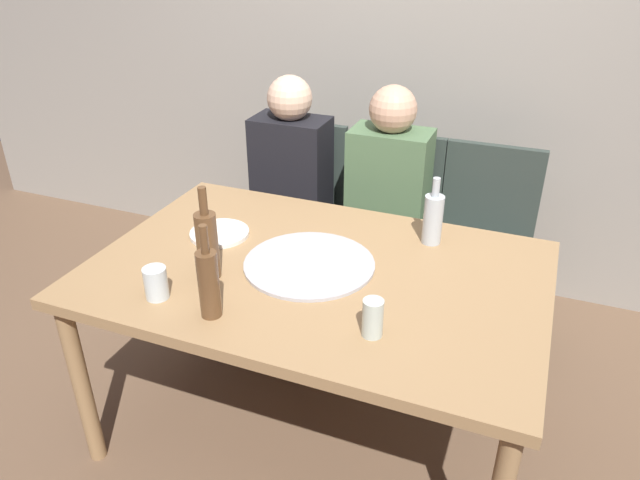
# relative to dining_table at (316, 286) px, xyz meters

# --- Properties ---
(ground_plane) EXTENTS (8.00, 8.00, 0.00)m
(ground_plane) POSITION_rel_dining_table_xyz_m (0.00, 0.00, -0.66)
(ground_plane) COLOR brown
(back_wall) EXTENTS (6.00, 0.10, 2.60)m
(back_wall) POSITION_rel_dining_table_xyz_m (0.00, 1.39, 0.64)
(back_wall) COLOR gray
(back_wall) RESTS_ON ground_plane
(dining_table) EXTENTS (1.54, 1.02, 0.73)m
(dining_table) POSITION_rel_dining_table_xyz_m (0.00, 0.00, 0.00)
(dining_table) COLOR #99754C
(dining_table) RESTS_ON ground_plane
(pizza_tray) EXTENTS (0.45, 0.45, 0.01)m
(pizza_tray) POSITION_rel_dining_table_xyz_m (-0.03, 0.01, 0.08)
(pizza_tray) COLOR #ADADB2
(pizza_tray) RESTS_ON dining_table
(wine_bottle) EXTENTS (0.07, 0.07, 0.26)m
(wine_bottle) POSITION_rel_dining_table_xyz_m (0.32, 0.33, 0.17)
(wine_bottle) COLOR #B2BCC1
(wine_bottle) RESTS_ON dining_table
(beer_bottle) EXTENTS (0.07, 0.07, 0.32)m
(beer_bottle) POSITION_rel_dining_table_xyz_m (-0.31, -0.18, 0.19)
(beer_bottle) COLOR brown
(beer_bottle) RESTS_ON dining_table
(water_bottle) EXTENTS (0.06, 0.06, 0.30)m
(water_bottle) POSITION_rel_dining_table_xyz_m (-0.19, -0.37, 0.19)
(water_bottle) COLOR brown
(water_bottle) RESTS_ON dining_table
(tumbler_near) EXTENTS (0.06, 0.06, 0.12)m
(tumbler_near) POSITION_rel_dining_table_xyz_m (0.29, -0.28, 0.13)
(tumbler_near) COLOR #B7C6BC
(tumbler_near) RESTS_ON dining_table
(tumbler_far) EXTENTS (0.07, 0.07, 0.11)m
(tumbler_far) POSITION_rel_dining_table_xyz_m (-0.40, -0.35, 0.12)
(tumbler_far) COLOR silver
(tumbler_far) RESTS_ON dining_table
(plate_stack) EXTENTS (0.22, 0.22, 0.02)m
(plate_stack) POSITION_rel_dining_table_xyz_m (-0.43, 0.09, 0.08)
(plate_stack) COLOR white
(plate_stack) RESTS_ON dining_table
(chair_left) EXTENTS (0.44, 0.44, 0.90)m
(chair_left) POSITION_rel_dining_table_xyz_m (-0.47, 0.91, -0.15)
(chair_left) COLOR #2D3833
(chair_left) RESTS_ON ground_plane
(chair_middle) EXTENTS (0.44, 0.44, 0.90)m
(chair_middle) POSITION_rel_dining_table_xyz_m (0.02, 0.91, -0.15)
(chair_middle) COLOR #2D3833
(chair_middle) RESTS_ON ground_plane
(chair_right) EXTENTS (0.44, 0.44, 0.90)m
(chair_right) POSITION_rel_dining_table_xyz_m (0.46, 0.91, -0.15)
(chair_right) COLOR #2D3833
(chair_right) RESTS_ON ground_plane
(guest_in_sweater) EXTENTS (0.36, 0.56, 1.17)m
(guest_in_sweater) POSITION_rel_dining_table_xyz_m (-0.47, 0.76, -0.02)
(guest_in_sweater) COLOR black
(guest_in_sweater) RESTS_ON ground_plane
(guest_in_beanie) EXTENTS (0.36, 0.56, 1.17)m
(guest_in_beanie) POSITION_rel_dining_table_xyz_m (0.02, 0.76, -0.02)
(guest_in_beanie) COLOR #4C6B47
(guest_in_beanie) RESTS_ON ground_plane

